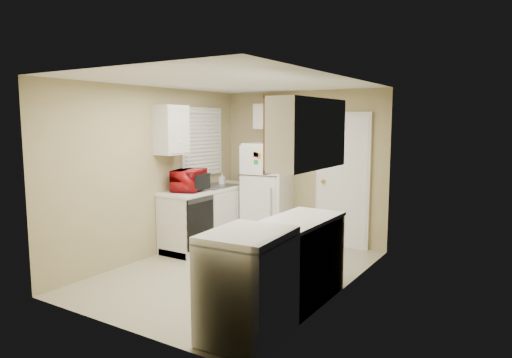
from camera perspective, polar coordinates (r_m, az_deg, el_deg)
The scene contains 19 objects.
floor at distance 5.99m, azimuth -2.60°, elevation -11.49°, with size 3.80×3.80×0.00m, color beige.
ceiling at distance 5.70m, azimuth -2.74°, elevation 12.02°, with size 3.80×3.80×0.00m, color white.
wall_left at distance 6.62m, azimuth -12.67°, elevation 0.78°, with size 3.80×3.80×0.00m, color tan.
wall_right at distance 5.06m, azimuth 10.47°, elevation -1.11°, with size 3.80×3.80×0.00m, color tan.
wall_back at distance 7.35m, azimuth 5.82°, elevation 1.55°, with size 2.80×2.80×0.00m, color tan.
wall_front at distance 4.32m, azimuth -17.22°, elevation -2.74°, with size 2.80×2.80×0.00m, color tan.
left_counter at distance 7.21m, azimuth -5.74°, elevation -4.60°, with size 0.60×1.80×0.90m, color silver.
dishwasher at distance 6.56m, azimuth -6.97°, elevation -5.44°, with size 0.03×0.58×0.72m, color black.
sink at distance 7.25m, azimuth -5.06°, elevation -1.23°, with size 0.54×0.74×0.16m, color gray.
microwave at distance 6.81m, azimuth -8.36°, elevation -0.21°, with size 0.32×0.57×0.38m, color maroon.
soap_bottle at distance 7.45m, azimuth -4.26°, elevation 0.10°, with size 0.08×0.08×0.18m, color white.
window_blinds at distance 7.34m, azimuth -6.74°, elevation 4.66°, with size 0.10×0.98×1.08m, color silver.
upper_cabinet_left at distance 6.63m, azimuth -10.55°, elevation 6.05°, with size 0.30×0.45×0.70m, color silver.
refrigerator at distance 7.35m, azimuth 1.50°, elevation -1.63°, with size 0.65×0.63×1.58m, color white.
cabinet_over_fridge at distance 7.37m, azimuth 2.56°, elevation 7.82°, with size 0.70×0.30×0.40m, color silver.
interior_door at distance 7.06m, azimuth 10.75°, elevation -0.25°, with size 0.86×0.06×2.08m, color white.
right_counter at distance 4.65m, azimuth 3.01°, elevation -11.24°, with size 0.60×2.00×0.90m, color silver.
stove at distance 4.13m, azimuth -1.04°, elevation -13.05°, with size 0.65×0.81×0.98m, color white.
upper_cabinet_right at distance 4.61m, azimuth 6.58°, elevation 5.65°, with size 0.30×1.20×0.70m, color silver.
Camera 1 is at (3.24, -4.66, 1.92)m, focal length 32.00 mm.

